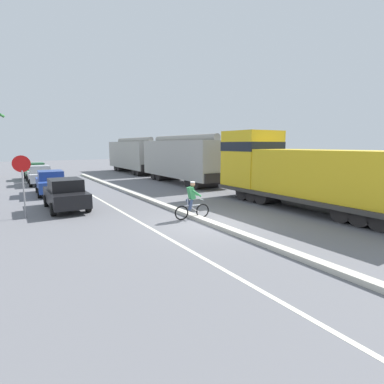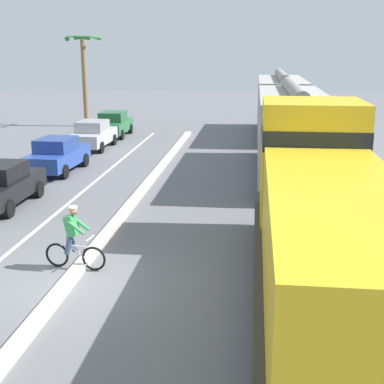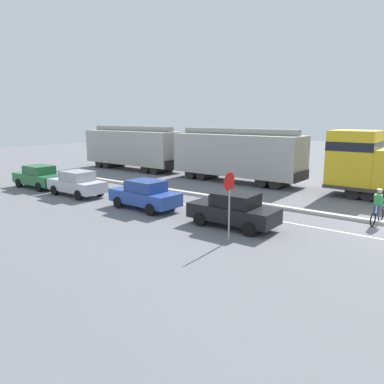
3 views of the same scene
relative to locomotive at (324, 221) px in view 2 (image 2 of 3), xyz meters
name	(u,v)px [view 2 (image 2 of 3)]	position (x,y,z in m)	size (l,w,h in m)	color
ground_plane	(69,283)	(-6.07, -0.16, -1.80)	(120.00, 120.00, 0.00)	slate
median_curb	(126,210)	(-6.07, 5.84, -1.72)	(0.36, 36.00, 0.16)	beige
lane_stripe	(61,209)	(-8.47, 5.84, -1.79)	(0.14, 36.00, 0.01)	silver
locomotive	(324,221)	(0.00, 0.00, 0.00)	(3.10, 11.61, 4.20)	gold
hopper_car_lead	(291,130)	(0.00, 12.16, 0.28)	(2.90, 10.60, 4.18)	#A7A49D
hopper_car_middle	(280,104)	(0.00, 23.76, 0.28)	(2.90, 10.60, 4.18)	#A6A39C
parked_car_black	(2,185)	(-10.71, 5.99, -0.98)	(1.84, 4.20, 1.62)	black
parked_car_blue	(58,155)	(-10.71, 11.69, -0.98)	(1.97, 4.27, 1.62)	#28479E
parked_car_silver	(93,135)	(-10.82, 17.70, -0.98)	(1.88, 4.22, 1.62)	#B7BABF
parked_car_green	(114,124)	(-10.81, 22.18, -0.98)	(1.87, 4.22, 1.62)	#286B3D
cyclist	(74,239)	(-6.22, 0.76, -0.98)	(1.70, 0.51, 1.71)	black
palm_tree_near	(84,62)	(-14.03, 26.55, 2.88)	(2.33, 2.15, 6.64)	#846647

